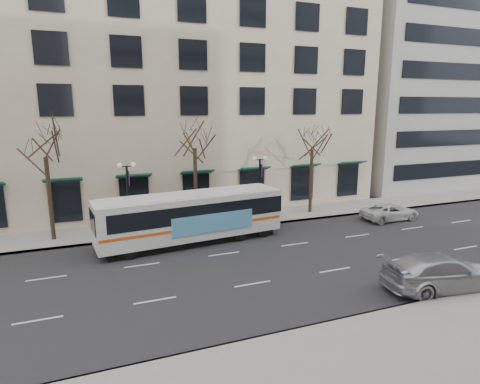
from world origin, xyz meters
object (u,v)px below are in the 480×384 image
tree_far_left (44,142)px  lamp_post_right (260,185)px  silver_car (442,272)px  city_bus (192,216)px  tree_far_mid (194,135)px  lamp_post_left (128,195)px  tree_far_right (313,138)px  white_pickup (390,212)px

tree_far_left → lamp_post_right: size_ratio=1.60×
silver_car → city_bus: bearing=48.8°
city_bus → tree_far_mid: bearing=65.4°
tree_far_left → silver_car: (18.61, -15.00, -5.81)m
city_bus → silver_car: bearing=-55.1°
lamp_post_left → silver_car: 19.91m
lamp_post_right → lamp_post_left: bearing=180.0°
tree_far_right → city_bus: size_ratio=0.64×
tree_far_right → tree_far_mid: bearing=180.0°
tree_far_right → lamp_post_right: (-4.99, -0.60, -3.48)m
tree_far_right → lamp_post_left: (-14.99, -0.60, -3.48)m
lamp_post_left → white_pickup: lamp_post_left is taller
lamp_post_left → lamp_post_right: same height
silver_car → tree_far_right: bearing=2.6°
silver_car → tree_far_mid: bearing=37.7°
tree_far_mid → city_bus: size_ratio=0.68×
tree_far_left → tree_far_right: (20.00, 0.00, -0.28)m
tree_far_right → silver_car: bearing=-95.3°
tree_far_right → lamp_post_left: size_ratio=1.55×
tree_far_left → tree_far_mid: 10.00m
silver_car → white_pickup: size_ratio=1.28×
white_pickup → lamp_post_right: bearing=70.5°
lamp_post_left → silver_car: (13.60, -14.40, -2.05)m
tree_far_right → lamp_post_right: bearing=-173.1°
city_bus → white_pickup: size_ratio=2.63×
tree_far_left → tree_far_mid: size_ratio=0.98×
tree_far_left → silver_car: 24.59m
tree_far_right → silver_car: tree_far_right is taller
lamp_post_left → tree_far_right: bearing=2.3°
tree_far_right → lamp_post_right: tree_far_right is taller
white_pickup → tree_far_right: bearing=50.7°
white_pickup → tree_far_left: bearing=80.2°
tree_far_mid → silver_car: (8.61, -15.00, -6.02)m
tree_far_left → silver_car: tree_far_left is taller
tree_far_left → white_pickup: tree_far_left is taller
silver_car → white_pickup: (6.41, 11.00, -0.22)m
tree_far_left → tree_far_mid: (10.00, 0.00, 0.21)m
tree_far_right → lamp_post_left: tree_far_right is taller
tree_far_mid → lamp_post_left: bearing=-173.1°
tree_far_right → city_bus: 12.67m
tree_far_mid → silver_car: bearing=-60.2°
lamp_post_left → silver_car: size_ratio=0.85×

